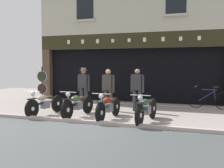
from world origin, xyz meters
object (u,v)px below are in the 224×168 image
motorcycle_center_right (146,109)px  salesman_right (137,88)px  motorcycle_left (45,103)px  motorcycle_center (108,106)px  motorcycle_center_left (78,104)px  advert_board_near (160,68)px  leaning_bicycle (209,99)px  shopkeeper_center (108,88)px  tyre_sign_pole (42,83)px  salesman_left (84,86)px

motorcycle_center_right → salesman_right: size_ratio=1.25×
motorcycle_left → motorcycle_center: bearing=-173.4°
motorcycle_center_left → motorcycle_center: bearing=-179.1°
salesman_right → advert_board_near: (0.39, 2.69, 0.72)m
leaning_bicycle → salesman_right: bearing=131.2°
motorcycle_center → advert_board_near: size_ratio=2.11×
motorcycle_center_left → shopkeeper_center: size_ratio=1.25×
motorcycle_center_left → shopkeeper_center: bearing=-104.6°
motorcycle_left → tyre_sign_pole: (-1.72, 2.42, 0.54)m
salesman_right → tyre_sign_pole: (-4.68, 0.61, 0.05)m
motorcycle_center_left → motorcycle_center_right: 2.46m
motorcycle_center → tyre_sign_pole: 4.84m
motorcycle_center → tyre_sign_pole: tyre_sign_pole is taller
shopkeeper_center → tyre_sign_pole: tyre_sign_pole is taller
shopkeeper_center → salesman_left: bearing=0.2°
salesman_right → salesman_left: bearing=10.5°
motorcycle_center → motorcycle_center_right: motorcycle_center_right is taller
motorcycle_center_right → leaning_bicycle: motorcycle_center_right is taller
motorcycle_left → motorcycle_center_right: size_ratio=0.99×
motorcycle_center_left → advert_board_near: (2.08, 4.41, 1.19)m
motorcycle_center_right → leaning_bicycle: size_ratio=1.15×
motorcycle_center_left → motorcycle_center_right: bearing=-178.2°
salesman_left → salesman_right: 2.31m
motorcycle_left → leaning_bicycle: bearing=-141.8°
motorcycle_center_left → salesman_right: (1.69, 1.72, 0.47)m
shopkeeper_center → advert_board_near: advert_board_near is taller
motorcycle_center → motorcycle_center_right: (1.29, -0.05, 0.01)m
advert_board_near → shopkeeper_center: bearing=-118.1°
motorcycle_center_left → tyre_sign_pole: 3.83m
motorcycle_left → salesman_left: salesman_left is taller
motorcycle_center → salesman_left: salesman_left is taller
shopkeeper_center → leaning_bicycle: size_ratio=0.92×
tyre_sign_pole → motorcycle_center_left: bearing=-37.9°
motorcycle_center_left → advert_board_near: advert_board_near is taller
shopkeeper_center → motorcycle_center_right: bearing=149.8°
motorcycle_left → shopkeeper_center: bearing=-131.4°
motorcycle_left → salesman_left: size_ratio=1.21×
tyre_sign_pole → leaning_bicycle: tyre_sign_pole is taller
motorcycle_left → salesman_left: 2.05m
tyre_sign_pole → motorcycle_left: bearing=-54.5°
shopkeeper_center → motorcycle_left: bearing=53.6°
salesman_left → salesman_right: (2.31, -0.07, -0.02)m
motorcycle_left → shopkeeper_center: 2.50m
motorcycle_center → leaning_bicycle: bearing=-130.4°
salesman_left → tyre_sign_pole: (-2.37, 0.54, 0.03)m
motorcycle_center → advert_board_near: 4.74m
leaning_bicycle → motorcycle_center_right: bearing=161.1°
salesman_left → motorcycle_center_right: bearing=154.6°
motorcycle_center → motorcycle_center_right: bearing=179.5°
motorcycle_center_right → salesman_left: salesman_left is taller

